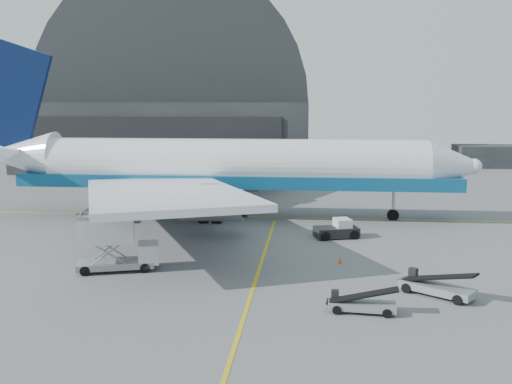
# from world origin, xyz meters

# --- Properties ---
(ground) EXTENTS (200.00, 200.00, 0.00)m
(ground) POSITION_xyz_m (0.00, 0.00, 0.00)
(ground) COLOR #565659
(ground) RESTS_ON ground
(taxi_lines) EXTENTS (80.00, 42.12, 0.02)m
(taxi_lines) POSITION_xyz_m (0.00, 12.67, 0.01)
(taxi_lines) COLOR gold
(taxi_lines) RESTS_ON ground
(hangar) EXTENTS (50.00, 28.30, 28.00)m
(hangar) POSITION_xyz_m (-22.00, 64.95, 9.54)
(hangar) COLOR black
(hangar) RESTS_ON ground
(distant_bldg_a) EXTENTS (14.00, 8.00, 4.00)m
(distant_bldg_a) POSITION_xyz_m (38.00, 72.00, 0.00)
(distant_bldg_a) COLOR black
(distant_bldg_a) RESTS_ON ground
(airliner) EXTENTS (54.55, 52.89, 19.14)m
(airliner) POSITION_xyz_m (-6.41, 19.95, 5.36)
(airliner) COLOR white
(airliner) RESTS_ON ground
(catering_truck) EXTENTS (6.12, 3.64, 3.96)m
(catering_truck) POSITION_xyz_m (-10.34, -0.32, 2.00)
(catering_truck) COLOR gray
(catering_truck) RESTS_ON ground
(pushback_tug) EXTENTS (4.23, 3.11, 1.76)m
(pushback_tug) POSITION_xyz_m (6.11, 11.54, 0.66)
(pushback_tug) COLOR black
(pushback_tug) RESTS_ON ground
(belt_loader_a) EXTENTS (4.17, 1.73, 1.57)m
(belt_loader_a) POSITION_xyz_m (6.67, -6.97, 0.48)
(belt_loader_a) COLOR gray
(belt_loader_a) RESTS_ON ground
(belt_loader_b) EXTENTS (4.63, 3.95, 1.86)m
(belt_loader_b) POSITION_xyz_m (11.59, -3.58, 0.57)
(belt_loader_b) COLOR gray
(belt_loader_b) RESTS_ON ground
(traffic_cone) EXTENTS (0.34, 0.34, 0.50)m
(traffic_cone) POSITION_xyz_m (5.94, 3.12, 0.24)
(traffic_cone) COLOR #E34507
(traffic_cone) RESTS_ON ground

